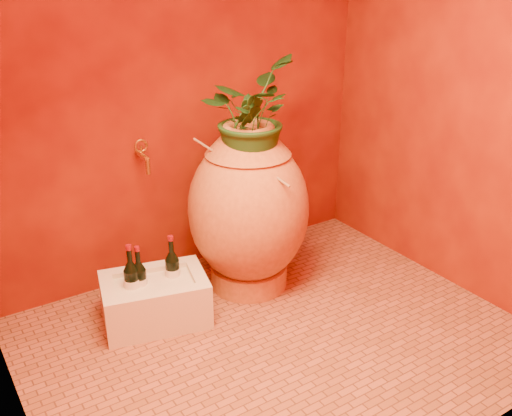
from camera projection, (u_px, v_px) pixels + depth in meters
floor at (276, 338)px, 3.03m from camera, size 2.50×2.50×0.00m
wall_back at (181, 72)px, 3.30m from camera, size 2.50×0.02×2.50m
wall_right at (465, 77)px, 3.15m from camera, size 0.02×2.00×2.50m
amphora at (248, 209)px, 3.34m from camera, size 0.83×0.83×1.02m
stone_basin at (155, 300)px, 3.14m from camera, size 0.64×0.51×0.27m
wine_bottle_a at (173, 271)px, 3.16m from camera, size 0.08×0.08×0.33m
wine_bottle_b at (140, 280)px, 3.08m from camera, size 0.08×0.08×0.32m
wine_bottle_c at (132, 282)px, 3.05m from camera, size 0.08×0.08×0.34m
wall_tap at (143, 154)px, 3.24m from camera, size 0.08×0.17×0.19m
plant_main at (249, 115)px, 3.11m from camera, size 0.71×0.72×0.61m
plant_side at (243, 130)px, 3.08m from camera, size 0.27×0.24×0.41m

